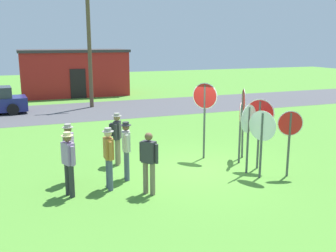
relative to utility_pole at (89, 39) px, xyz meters
name	(u,v)px	position (x,y,z in m)	size (l,w,h in m)	color
ground_plane	(197,169)	(0.96, -13.23, -4.12)	(80.00, 80.00, 0.00)	#518E33
street_asphalt	(112,109)	(0.96, -1.29, -4.12)	(60.00, 6.40, 0.01)	#4C4C51
building_background	(74,72)	(-0.18, 6.09, -2.41)	(7.86, 4.06, 3.42)	#B2231E
utility_pole	(89,39)	(0.00, 0.00, 0.00)	(1.80, 0.24, 7.89)	brown
stop_sign_rear_left	(262,132)	(2.35, -14.66, -2.73)	(0.38, 0.82, 2.04)	#474C4C
stop_sign_leaning_right	(259,121)	(2.77, -13.89, -2.56)	(0.67, 0.63, 2.26)	#474C4C
stop_sign_far_back	(240,123)	(2.53, -13.18, -2.75)	(0.38, 0.52, 2.05)	#474C4C
stop_sign_leaning_left	(205,106)	(1.67, -12.26, -2.28)	(0.60, 0.68, 2.65)	#474C4C
stop_sign_tallest	(243,110)	(2.93, -12.69, -2.44)	(0.37, 0.77, 2.44)	#474C4C
stop_sign_low_front	(248,127)	(2.20, -14.16, -2.65)	(0.78, 0.40, 2.15)	#474C4C
stop_sign_center_cluster	(290,132)	(3.20, -14.85, -2.75)	(0.71, 0.30, 2.02)	#474C4C
person_in_blue	(69,150)	(-3.01, -13.03, -3.14)	(0.34, 0.53, 1.74)	#2D2D33
person_on_left	(109,155)	(-2.06, -13.93, -3.14)	(0.32, 0.57, 1.74)	#4C5670
person_holding_notes	(69,160)	(-3.15, -14.03, -3.14)	(0.33, 0.54, 1.74)	#2D2D33
person_near_signs	(126,147)	(-1.41, -13.35, -3.14)	(0.32, 0.56, 1.74)	#4C5670
person_in_teal	(149,160)	(-1.16, -14.66, -3.17)	(0.40, 0.46, 1.69)	#7A6B56
person_in_dark_shirt	(117,135)	(-1.33, -11.86, -3.11)	(0.45, 0.53, 1.74)	#7A6B56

